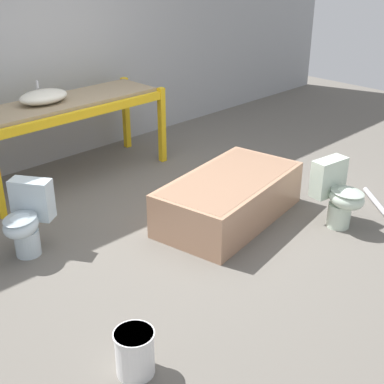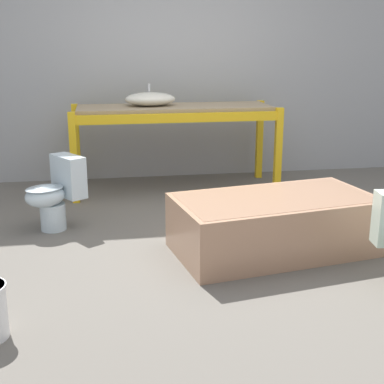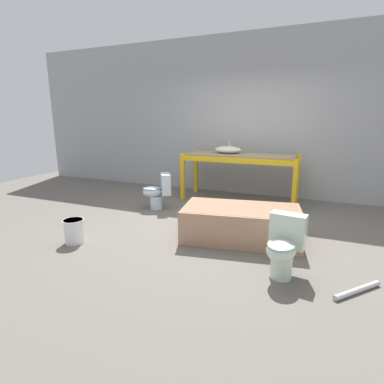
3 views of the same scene
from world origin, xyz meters
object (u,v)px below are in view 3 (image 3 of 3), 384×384
object	(u,v)px
bathtub_main	(241,221)
toilet_far	(158,191)
sink_basin	(228,150)
toilet_near	(284,246)
bucket_white	(74,231)

from	to	relation	value
bathtub_main	toilet_far	size ratio (longest dim) A/B	2.59
sink_basin	toilet_far	distance (m)	1.61
toilet_near	toilet_far	distance (m)	2.80
toilet_near	toilet_far	bearing A→B (deg)	153.71
toilet_near	bucket_white	size ratio (longest dim) A/B	2.03
sink_basin	toilet_near	distance (m)	3.13
toilet_near	bucket_white	xyz separation A→B (m)	(-2.56, -0.17, -0.16)
sink_basin	bucket_white	bearing A→B (deg)	-112.14
bathtub_main	toilet_far	bearing A→B (deg)	144.94
toilet_far	toilet_near	bearing A→B (deg)	22.19
toilet_far	bucket_white	world-z (taller)	toilet_far
toilet_far	bathtub_main	bearing A→B (deg)	31.37
sink_basin	bathtub_main	distance (m)	2.20
sink_basin	toilet_near	xyz separation A→B (m)	(1.39, -2.72, -0.65)
bathtub_main	toilet_far	world-z (taller)	toilet_far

